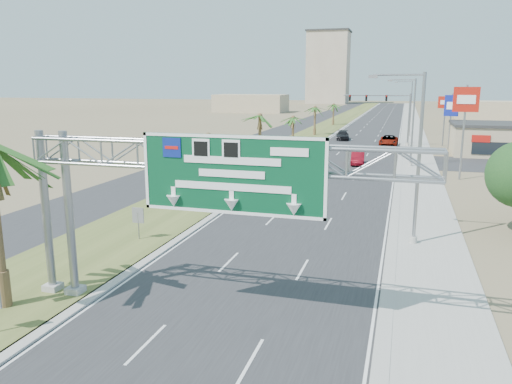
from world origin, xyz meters
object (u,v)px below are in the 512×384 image
Objects in this scene: car_right_lane at (389,141)px; pole_sign_blue at (451,108)px; signal_mast at (396,114)px; pole_sign_red_near at (466,105)px; car_mid_lane at (358,159)px; sign_gantry at (198,170)px; pole_sign_red_far at (445,106)px; car_far at (343,135)px; car_left_lane at (241,195)px.

pole_sign_blue reaches higher than car_right_lane.
signal_mast is 27.94m from pole_sign_red_near.
car_mid_lane is 14.26m from pole_sign_red_near.
pole_sign_red_near is at bearing -36.48° from car_mid_lane.
pole_sign_red_near reaches higher than pole_sign_blue.
sign_gantry reaches higher than car_mid_lane.
car_mid_lane is 0.57× the size of pole_sign_red_far.
signal_mast reaches higher than car_far.
pole_sign_red_far is at bearing 96.87° from pole_sign_blue.
car_mid_lane is at bearing 86.50° from sign_gantry.
pole_sign_red_far is (15.91, -4.46, 5.36)m from car_far.
pole_sign_red_near is 1.20× the size of pole_sign_red_far.
car_mid_lane is 25.52m from pole_sign_red_far.
pole_sign_red_near is at bearing -75.42° from signal_mast.
car_mid_lane is (2.56, 41.85, -5.33)m from sign_gantry.
pole_sign_red_near is (17.60, 16.49, 6.56)m from car_left_lane.
pole_sign_red_near reaches higher than car_far.
car_right_lane is at bearing 166.96° from pole_sign_blue.
car_right_lane is 0.62× the size of pole_sign_red_near.
car_right_lane is 28.68m from pole_sign_red_near.
pole_sign_red_far is at bearing 17.28° from signal_mast.
pole_sign_red_near is (13.24, 35.11, 1.28)m from sign_gantry.
sign_gantry reaches higher than car_far.
pole_sign_blue is (8.54, -1.98, 5.20)m from car_right_lane.
car_left_lane is 44.40m from car_right_lane.
pole_sign_red_far reaches higher than car_right_lane.
car_far reaches higher than car_mid_lane.
car_right_lane is at bearing -48.32° from car_far.
car_far is 0.56× the size of pole_sign_red_near.
pole_sign_red_far is at bearing 69.47° from car_left_lane.
pole_sign_red_far is (17.82, 45.67, 5.34)m from car_left_lane.
car_left_lane is 50.17m from car_far.
signal_mast is at bearing 104.58° from pole_sign_red_near.
pole_sign_red_near is 24.89m from pole_sign_blue.
car_mid_lane is at bearing -86.92° from car_far.
car_left_lane is 0.49× the size of pole_sign_red_near.
car_left_lane reaches higher than car_far.
car_far is 0.67× the size of pole_sign_red_far.
signal_mast is 7.67m from pole_sign_red_far.
car_right_lane is at bearing 84.98° from sign_gantry.
signal_mast reaches higher than car_left_lane.
pole_sign_red_far is (10.90, 22.44, 5.39)m from car_mid_lane.
signal_mast is 44.89m from car_left_lane.
signal_mast is 1.97× the size of car_far.
signal_mast is 8.11m from pole_sign_blue.
pole_sign_red_far is (13.46, 64.29, 0.06)m from sign_gantry.
pole_sign_blue reaches higher than signal_mast.
signal_mast is 1.77× the size of car_right_lane.
sign_gantry is 2.88× the size of car_right_lane.
pole_sign_blue is at bearing 53.55° from car_mid_lane.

